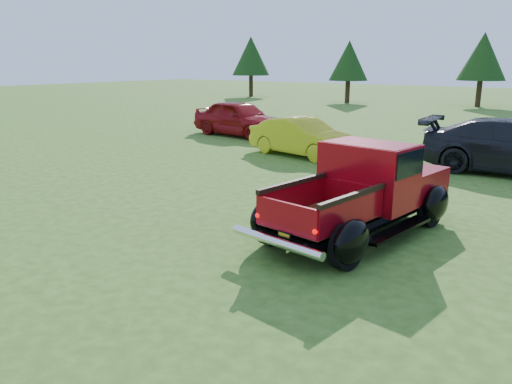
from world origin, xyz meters
TOP-DOWN VIEW (x-y plane):
  - ground at (0.00, 0.00)m, footprint 120.00×120.00m
  - tree_far_west at (-22.00, 30.00)m, footprint 3.33×3.33m
  - tree_west at (-12.00, 29.00)m, footprint 2.94×2.94m
  - tree_mid_left at (-3.00, 31.00)m, footprint 3.20×3.20m
  - pickup_truck at (1.80, 1.93)m, footprint 2.56×4.63m
  - show_car_red at (-7.69, 10.18)m, footprint 4.54×2.23m
  - show_car_yellow at (-3.12, 7.73)m, footprint 3.99×2.00m

SIDE VIEW (x-z plane):
  - ground at x=0.00m, z-range 0.00..0.00m
  - show_car_yellow at x=-3.12m, z-range 0.00..1.26m
  - show_car_red at x=-7.69m, z-range 0.00..1.49m
  - pickup_truck at x=1.80m, z-range -0.04..1.61m
  - tree_west at x=-12.00m, z-range 0.81..5.41m
  - tree_mid_left at x=-3.00m, z-range 0.88..5.88m
  - tree_far_west at x=-22.00m, z-range 0.92..6.12m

